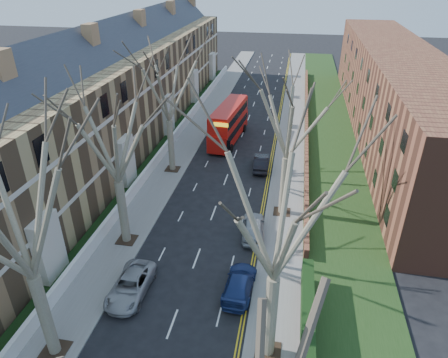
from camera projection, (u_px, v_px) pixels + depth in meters
The scene contains 16 objects.
pavement_left at pixel (196, 130), 50.29m from camera, with size 3.00×102.00×0.12m, color slate.
pavement_right at pixel (292, 137), 48.40m from camera, with size 3.00×102.00×0.12m, color slate.
terrace_left at pixel (105, 104), 41.96m from camera, with size 9.70×78.00×13.60m.
flats_right at pixel (393, 93), 47.70m from camera, with size 13.97×54.00×10.00m.
front_wall_left at pixel (163, 151), 43.37m from camera, with size 0.30×78.00×1.00m.
grass_verge_right at pixel (330, 139), 47.65m from camera, with size 6.00×102.00×0.06m.
tree_left_mid at pixel (11, 203), 17.18m from camera, with size 10.50×10.50×14.71m.
tree_left_far at pixel (111, 127), 25.98m from camera, with size 10.15×10.15×14.22m.
tree_left_dist at pixel (166, 77), 36.19m from camera, with size 10.50×10.50×14.71m.
tree_right_mid at pixel (279, 204), 17.12m from camera, with size 10.50×10.50×14.71m.
tree_right_far at pixel (290, 108), 29.36m from camera, with size 10.15×10.15×14.22m.
double_decker_bus at pixel (229, 124), 46.60m from camera, with size 3.27×10.08×4.18m.
car_left_far at pixel (131, 285), 25.32m from camera, with size 2.14×4.64×1.29m, color #99999E.
car_right_near at pixel (239, 284), 25.48m from camera, with size 1.78×4.37×1.27m, color navy.
car_right_mid at pixel (253, 227), 30.78m from camera, with size 1.70×4.23×1.44m, color #9BA0A4.
car_right_far at pixel (261, 163), 40.75m from camera, with size 1.47×4.21×1.39m, color black.
Camera 1 is at (5.95, -6.71, 18.70)m, focal length 32.00 mm.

